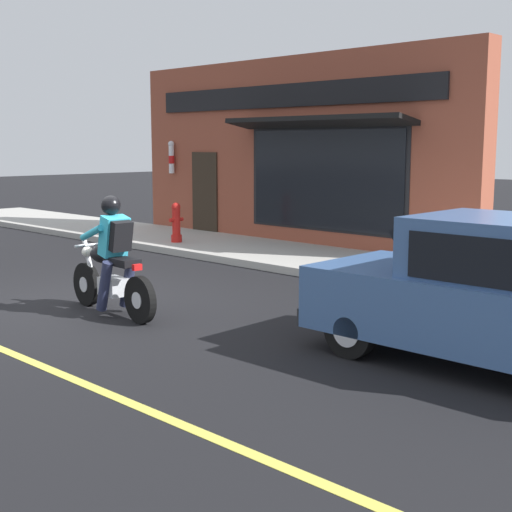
# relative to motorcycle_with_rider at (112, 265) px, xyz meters

# --- Properties ---
(ground_plane) EXTENTS (80.00, 80.00, 0.00)m
(ground_plane) POSITION_rel_motorcycle_with_rider_xyz_m (-0.07, 0.90, -0.68)
(ground_plane) COLOR black
(sidewalk_curb) EXTENTS (2.60, 22.00, 0.14)m
(sidewalk_curb) POSITION_rel_motorcycle_with_rider_xyz_m (5.17, 3.90, -0.61)
(sidewalk_curb) COLOR #ADAAA3
(sidewalk_curb) RESTS_ON ground
(storefront_building) EXTENTS (1.25, 9.50, 4.20)m
(storefront_building) POSITION_rel_motorcycle_with_rider_xyz_m (6.70, 2.68, 1.43)
(storefront_building) COLOR brown
(storefront_building) RESTS_ON ground
(motorcycle_with_rider) EXTENTS (0.59, 2.02, 1.62)m
(motorcycle_with_rider) POSITION_rel_motorcycle_with_rider_xyz_m (0.00, 0.00, 0.00)
(motorcycle_with_rider) COLOR black
(motorcycle_with_rider) RESTS_ON ground
(car_hatchback) EXTENTS (1.70, 3.80, 1.57)m
(car_hatchback) POSITION_rel_motorcycle_with_rider_xyz_m (1.37, -4.79, 0.09)
(car_hatchback) COLOR black
(car_hatchback) RESTS_ON ground
(traffic_cone) EXTENTS (0.36, 0.36, 0.60)m
(traffic_cone) POSITION_rel_motorcycle_with_rider_xyz_m (5.82, -1.56, -0.25)
(traffic_cone) COLOR black
(traffic_cone) RESTS_ON sidewalk_curb
(fire_hydrant) EXTENTS (0.36, 0.24, 0.88)m
(fire_hydrant) POSITION_rel_motorcycle_with_rider_xyz_m (4.60, 4.22, -0.11)
(fire_hydrant) COLOR red
(fire_hydrant) RESTS_ON sidewalk_curb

